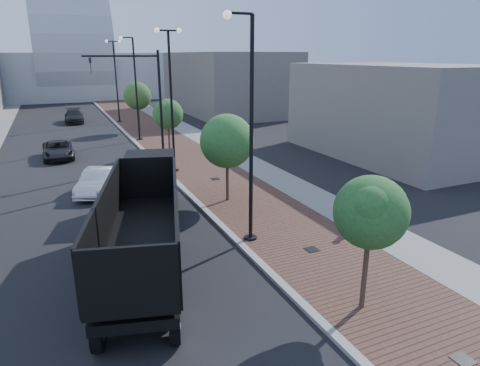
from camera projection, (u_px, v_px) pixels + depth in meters
name	position (u px, v px, depth m)	size (l,w,h in m)	color
sidewalk	(156.00, 128.00, 45.21)	(7.00, 140.00, 0.12)	#4C2D23
concrete_strip	(180.00, 126.00, 46.27)	(2.40, 140.00, 0.13)	slate
curb	(123.00, 130.00, 43.84)	(0.30, 140.00, 0.14)	gray
dump_truck	(148.00, 205.00, 18.14)	(5.76, 13.50, 3.35)	black
white_sedan	(98.00, 181.00, 24.00)	(1.48, 4.24, 1.40)	silver
dark_car_mid	(58.00, 150.00, 32.11)	(2.18, 4.72, 1.31)	black
dark_car_far	(74.00, 116.00, 49.05)	(2.08, 5.13, 1.49)	black
pedestrian	(362.00, 211.00, 18.85)	(0.67, 0.44, 1.84)	black
streetlight_1	(249.00, 142.00, 16.62)	(1.44, 0.56, 9.21)	black
streetlight_2	(171.00, 101.00, 26.98)	(1.72, 0.56, 9.28)	black
streetlight_3	(135.00, 93.00, 37.54)	(1.44, 0.56, 9.21)	black
streetlight_4	(116.00, 81.00, 47.91)	(1.72, 0.56, 9.28)	black
traffic_mast	(147.00, 95.00, 29.20)	(5.09, 0.20, 8.00)	black
tree_0	(371.00, 212.00, 12.18)	(2.26, 2.19, 4.38)	#382619
tree_1	(228.00, 141.00, 21.74)	(2.84, 2.84, 4.79)	#382619
tree_2	(168.00, 114.00, 32.23)	(2.40, 2.35, 4.46)	#382619
tree_3	(138.00, 96.00, 42.58)	(2.80, 2.80, 5.06)	#382619
convention_center	(72.00, 64.00, 80.54)	(50.00, 30.00, 50.00)	#9B9FA4
commercial_block_ne	(227.00, 82.00, 57.66)	(12.00, 22.00, 8.00)	#615D58
commercial_block_e	(397.00, 111.00, 32.43)	(10.00, 16.00, 7.00)	slate
utility_cover_0	(463.00, 360.00, 10.76)	(0.50, 0.50, 0.02)	black
utility_cover_1	(312.00, 249.00, 16.87)	(0.50, 0.50, 0.02)	black
utility_cover_2	(215.00, 179.00, 26.46)	(0.50, 0.50, 0.02)	black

